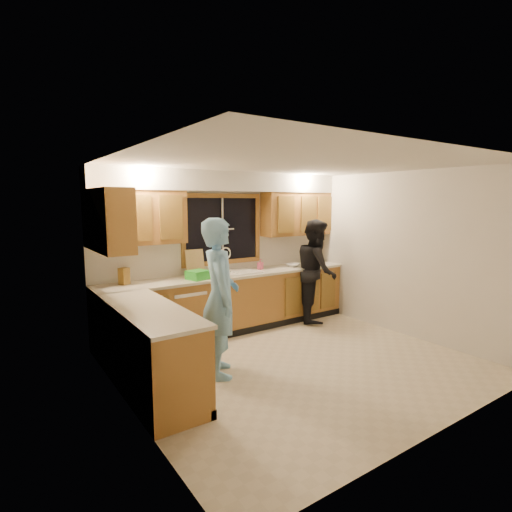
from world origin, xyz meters
The scene contains 26 objects.
floor centered at (0.00, 0.00, 0.00)m, with size 4.20×4.20×0.00m, color beige.
ceiling centered at (0.00, 0.00, 2.50)m, with size 4.20×4.20×0.00m, color silver.
wall_back centered at (0.00, 1.90, 1.25)m, with size 4.20×4.20×0.00m, color silver.
wall_left centered at (-2.10, 0.00, 1.25)m, with size 3.80×3.80×0.00m, color silver.
wall_right centered at (2.10, 0.00, 1.25)m, with size 3.80×3.80×0.00m, color silver.
base_cabinets_back centered at (0.00, 1.60, 0.44)m, with size 4.20×0.60×0.88m, color #A97031.
base_cabinets_left centered at (-1.80, 0.35, 0.44)m, with size 0.60×1.90×0.88m, color #A97031.
countertop_back centered at (0.00, 1.58, 0.90)m, with size 4.20×0.63×0.04m, color beige.
countertop_left centered at (-1.79, 0.35, 0.90)m, with size 0.63×1.90×0.04m, color beige.
upper_cabinets_left centered at (-1.43, 1.73, 1.83)m, with size 1.35×0.33×0.75m, color #A97031.
upper_cabinets_right centered at (1.43, 1.73, 1.83)m, with size 1.35×0.33×0.75m, color #A97031.
upper_cabinets_return centered at (-1.94, 1.12, 1.83)m, with size 0.33×0.90×0.75m, color #A97031.
soffit centered at (0.00, 1.72, 2.35)m, with size 4.20×0.35×0.30m, color silver.
window_frame centered at (0.00, 1.89, 1.60)m, with size 1.44×0.03×1.14m.
sink centered at (0.00, 1.60, 0.86)m, with size 0.86×0.52×0.57m.
dishwasher centered at (-0.85, 1.59, 0.41)m, with size 0.60×0.56×0.82m, color white.
stove centered at (-1.80, -0.22, 0.45)m, with size 0.58×0.75×0.90m, color white.
man centered at (-0.95, 0.28, 0.93)m, with size 0.68×0.45×1.86m, color #7AB8E7.
woman centered at (1.48, 1.25, 0.87)m, with size 0.85×0.66×1.75m, color black.
knife_block centered at (-1.64, 1.72, 1.03)m, with size 0.12×0.10×0.23m, color olive.
cutting_board centered at (-0.53, 1.82, 1.12)m, with size 0.30×0.02×0.40m, color tan.
dish_crate centered at (-0.65, 1.48, 0.98)m, with size 0.28×0.26×0.13m, color green.
soap_bottle centered at (0.59, 1.67, 1.01)m, with size 0.08×0.08×0.17m, color #E1557C.
bowl centered at (1.21, 1.56, 0.95)m, with size 0.22×0.22×0.05m, color silver.
can_left centered at (-0.41, 1.45, 0.98)m, with size 0.06×0.06×0.11m, color beige.
can_right centered at (-0.22, 1.42, 0.99)m, with size 0.07×0.07×0.13m, color beige.
Camera 1 is at (-3.17, -3.72, 2.05)m, focal length 28.00 mm.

